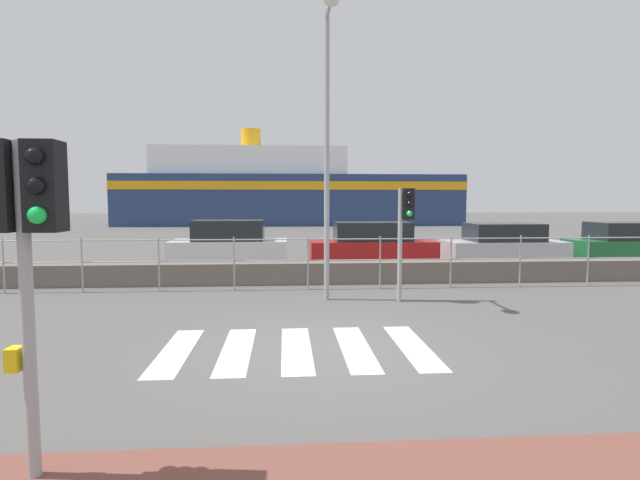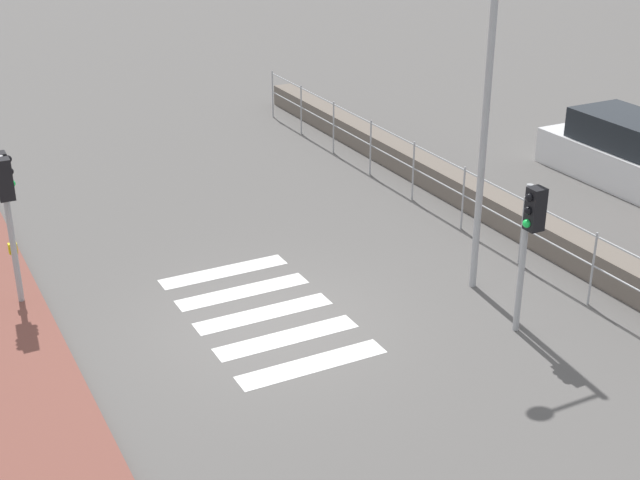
% 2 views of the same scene
% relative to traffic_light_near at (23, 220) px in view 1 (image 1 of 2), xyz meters
% --- Properties ---
extents(ground_plane, '(160.00, 160.00, 0.00)m').
position_rel_traffic_light_near_xyz_m(ground_plane, '(2.53, 3.55, -2.11)').
color(ground_plane, '#565451').
extents(crosswalk, '(4.05, 2.40, 0.01)m').
position_rel_traffic_light_near_xyz_m(crosswalk, '(2.12, 3.55, -2.10)').
color(crosswalk, silver).
rests_on(crosswalk, ground_plane).
extents(seawall, '(24.60, 0.55, 0.58)m').
position_rel_traffic_light_near_xyz_m(seawall, '(2.53, 9.49, -1.82)').
color(seawall, '#6B6056').
rests_on(seawall, ground_plane).
extents(harbor_fence, '(22.18, 0.04, 1.34)m').
position_rel_traffic_light_near_xyz_m(harbor_fence, '(2.53, 8.61, -1.24)').
color(harbor_fence, '#9EA0A3').
rests_on(harbor_fence, ground_plane).
extents(traffic_light_near, '(0.58, 0.41, 2.70)m').
position_rel_traffic_light_near_xyz_m(traffic_light_near, '(0.00, 0.00, 0.00)').
color(traffic_light_near, '#9EA0A3').
rests_on(traffic_light_near, ground_plane).
extents(traffic_light_far, '(0.34, 0.32, 2.51)m').
position_rel_traffic_light_near_xyz_m(traffic_light_far, '(4.60, 6.95, -0.26)').
color(traffic_light_far, '#9EA0A3').
rests_on(traffic_light_far, ground_plane).
extents(streetlamp, '(0.32, 1.35, 6.36)m').
position_rel_traffic_light_near_xyz_m(streetlamp, '(2.89, 7.03, 1.83)').
color(streetlamp, '#9EA0A3').
rests_on(streetlamp, ground_plane).
extents(ferry_boat, '(30.39, 8.56, 8.72)m').
position_rel_traffic_light_near_xyz_m(ferry_boat, '(1.80, 42.81, 0.83)').
color(ferry_boat, navy).
rests_on(ferry_boat, ground_plane).
extents(parked_car_white, '(4.01, 1.78, 1.56)m').
position_rel_traffic_light_near_xyz_m(parked_car_white, '(0.00, 13.66, -1.44)').
color(parked_car_white, silver).
rests_on(parked_car_white, ground_plane).
extents(parked_car_red, '(4.43, 1.74, 1.48)m').
position_rel_traffic_light_near_xyz_m(parked_car_red, '(5.06, 13.66, -1.48)').
color(parked_car_red, '#B21919').
rests_on(parked_car_red, ground_plane).
extents(parked_car_silver, '(4.19, 1.89, 1.42)m').
position_rel_traffic_light_near_xyz_m(parked_car_silver, '(9.87, 13.66, -1.51)').
color(parked_car_silver, '#BCBCC1').
rests_on(parked_car_silver, ground_plane).
extents(parked_car_green, '(3.99, 1.79, 1.44)m').
position_rel_traffic_light_near_xyz_m(parked_car_green, '(14.51, 13.66, -1.49)').
color(parked_car_green, '#1E6633').
rests_on(parked_car_green, ground_plane).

